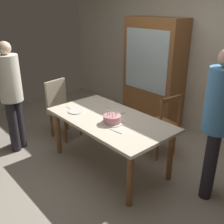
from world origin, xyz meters
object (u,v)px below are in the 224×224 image
(plate_near_celebrant, at_px, (76,111))
(person_guest, at_px, (218,118))
(dining_table, at_px, (110,124))
(chair_upholstered, at_px, (61,106))
(china_cabinet, at_px, (153,73))
(person_celebrant, at_px, (11,91))
(plate_far_side, at_px, (117,112))
(chair_spindle_back, at_px, (161,125))
(birthday_cake, at_px, (112,119))

(plate_near_celebrant, xyz_separation_m, person_guest, (1.68, 0.68, 0.26))
(dining_table, xyz_separation_m, plate_near_celebrant, (-0.47, -0.21, 0.09))
(chair_upholstered, height_order, china_cabinet, china_cabinet)
(person_celebrant, bearing_deg, plate_near_celebrant, 34.53)
(plate_far_side, xyz_separation_m, chair_upholstered, (-1.15, -0.20, -0.20))
(chair_spindle_back, height_order, china_cabinet, china_cabinet)
(plate_far_side, height_order, chair_upholstered, chair_upholstered)
(person_celebrant, xyz_separation_m, china_cabinet, (0.69, 2.33, 0.01))
(plate_far_side, bearing_deg, chair_spindle_back, 59.50)
(birthday_cake, distance_m, chair_spindle_back, 0.91)
(chair_upholstered, bearing_deg, chair_spindle_back, 27.40)
(chair_upholstered, distance_m, person_celebrant, 0.87)
(birthday_cake, relative_size, china_cabinet, 0.15)
(chair_spindle_back, bearing_deg, plate_far_side, -120.50)
(plate_near_celebrant, relative_size, chair_spindle_back, 0.23)
(chair_spindle_back, relative_size, chair_upholstered, 1.00)
(dining_table, height_order, china_cabinet, china_cabinet)
(chair_spindle_back, height_order, person_guest, person_guest)
(dining_table, relative_size, birthday_cake, 6.07)
(plate_near_celebrant, distance_m, chair_spindle_back, 1.24)
(dining_table, bearing_deg, chair_upholstered, 179.82)
(chair_spindle_back, bearing_deg, birthday_cake, -97.34)
(plate_near_celebrant, bearing_deg, birthday_cake, 12.06)
(dining_table, height_order, person_guest, person_guest)
(birthday_cake, distance_m, person_guest, 1.23)
(birthday_cake, relative_size, plate_near_celebrant, 1.27)
(birthday_cake, height_order, china_cabinet, china_cabinet)
(chair_spindle_back, relative_size, person_guest, 0.55)
(plate_near_celebrant, distance_m, china_cabinet, 1.78)
(chair_spindle_back, distance_m, chair_upholstered, 1.68)
(plate_near_celebrant, relative_size, chair_upholstered, 0.23)
(dining_table, height_order, birthday_cake, birthday_cake)
(person_celebrant, bearing_deg, birthday_cake, 25.90)
(plate_near_celebrant, bearing_deg, chair_spindle_back, 53.83)
(plate_far_side, distance_m, person_guest, 1.35)
(person_celebrant, relative_size, person_guest, 0.96)
(birthday_cake, bearing_deg, chair_spindle_back, 82.66)
(plate_far_side, xyz_separation_m, chair_spindle_back, (0.33, 0.57, -0.27))
(plate_near_celebrant, relative_size, person_guest, 0.13)
(plate_far_side, relative_size, chair_spindle_back, 0.23)
(dining_table, xyz_separation_m, person_guest, (1.22, 0.48, 0.35))
(plate_near_celebrant, bearing_deg, dining_table, 23.82)
(person_guest, bearing_deg, dining_table, -158.63)
(plate_far_side, bearing_deg, plate_near_celebrant, -132.82)
(chair_spindle_back, xyz_separation_m, china_cabinet, (-0.85, 0.78, 0.49))
(person_celebrant, bearing_deg, plate_far_side, 39.11)
(chair_spindle_back, relative_size, person_celebrant, 0.58)
(china_cabinet, bearing_deg, birthday_cake, -65.75)
(china_cabinet, bearing_deg, plate_near_celebrant, -85.82)
(birthday_cake, relative_size, person_celebrant, 0.17)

